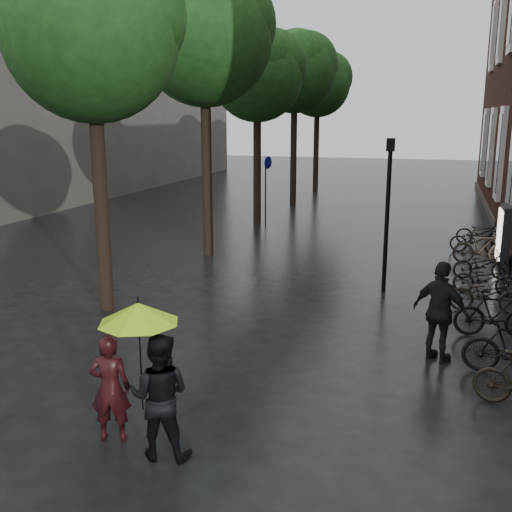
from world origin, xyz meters
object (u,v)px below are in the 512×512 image
at_px(pedestrian_walking, 441,312).
at_px(lamp_post, 388,200).
at_px(ad_lightbox, 504,237).
at_px(person_burgundy, 110,388).
at_px(parked_bicycles, 488,275).
at_px(person_black, 160,396).

distance_m(pedestrian_walking, lamp_post, 4.73).
bearing_deg(ad_lightbox, person_burgundy, -117.13).
xyz_separation_m(parked_bicycles, lamp_post, (-2.55, -0.70, 1.92)).
bearing_deg(pedestrian_walking, ad_lightbox, -73.79).
distance_m(pedestrian_walking, ad_lightbox, 8.07).
bearing_deg(person_black, lamp_post, -113.12).
height_order(pedestrian_walking, ad_lightbox, pedestrian_walking).
bearing_deg(pedestrian_walking, lamp_post, -43.28).
xyz_separation_m(person_black, parked_bicycles, (4.68, 9.40, -0.41)).
distance_m(person_black, lamp_post, 9.09).
height_order(parked_bicycles, lamp_post, lamp_post).
height_order(person_burgundy, lamp_post, lamp_post).
bearing_deg(person_burgundy, person_black, 152.39).
bearing_deg(parked_bicycles, ad_lightbox, 78.36).
distance_m(person_burgundy, pedestrian_walking, 6.08).
distance_m(person_black, ad_lightbox, 13.38).
height_order(person_burgundy, pedestrian_walking, pedestrian_walking).
height_order(pedestrian_walking, lamp_post, lamp_post).
bearing_deg(lamp_post, ad_lightbox, 48.74).
distance_m(ad_lightbox, lamp_post, 4.98).
xyz_separation_m(person_black, lamp_post, (2.13, 8.71, 1.51)).
relative_size(parked_bicycles, ad_lightbox, 7.21).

